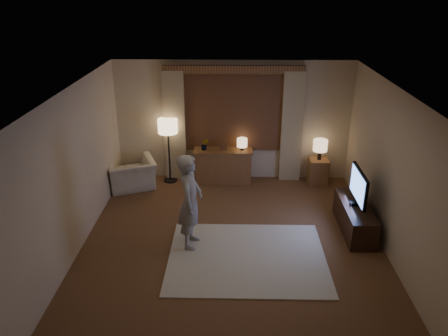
{
  "coord_description": "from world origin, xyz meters",
  "views": [
    {
      "loc": [
        0.01,
        -6.22,
        4.09
      ],
      "look_at": [
        -0.15,
        0.6,
        1.14
      ],
      "focal_mm": 35.0,
      "sensor_mm": 36.0,
      "label": 1
    }
  ],
  "objects_px": {
    "armchair": "(131,174)",
    "tv_stand": "(355,218)",
    "side_table": "(318,171)",
    "sideboard": "(223,167)",
    "person": "(190,201)"
  },
  "relations": [
    {
      "from": "side_table",
      "to": "tv_stand",
      "type": "height_order",
      "value": "side_table"
    },
    {
      "from": "person",
      "to": "sideboard",
      "type": "bearing_deg",
      "value": -4.5
    },
    {
      "from": "sideboard",
      "to": "side_table",
      "type": "distance_m",
      "value": 2.05
    },
    {
      "from": "sideboard",
      "to": "person",
      "type": "relative_size",
      "value": 0.75
    },
    {
      "from": "tv_stand",
      "to": "armchair",
      "type": "bearing_deg",
      "value": 159.2
    },
    {
      "from": "sideboard",
      "to": "person",
      "type": "distance_m",
      "value": 2.62
    },
    {
      "from": "armchair",
      "to": "tv_stand",
      "type": "distance_m",
      "value": 4.6
    },
    {
      "from": "armchair",
      "to": "sideboard",
      "type": "bearing_deg",
      "value": 168.31
    },
    {
      "from": "sideboard",
      "to": "armchair",
      "type": "distance_m",
      "value": 1.98
    },
    {
      "from": "side_table",
      "to": "person",
      "type": "xyz_separation_m",
      "value": [
        -2.52,
        -2.48,
        0.54
      ]
    },
    {
      "from": "side_table",
      "to": "armchair",
      "type": "bearing_deg",
      "value": -175.55
    },
    {
      "from": "tv_stand",
      "to": "person",
      "type": "xyz_separation_m",
      "value": [
        -2.83,
        -0.54,
        0.57
      ]
    },
    {
      "from": "armchair",
      "to": "person",
      "type": "relative_size",
      "value": 0.6
    },
    {
      "from": "armchair",
      "to": "tv_stand",
      "type": "bearing_deg",
      "value": 137.0
    },
    {
      "from": "sideboard",
      "to": "tv_stand",
      "type": "distance_m",
      "value": 3.09
    }
  ]
}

